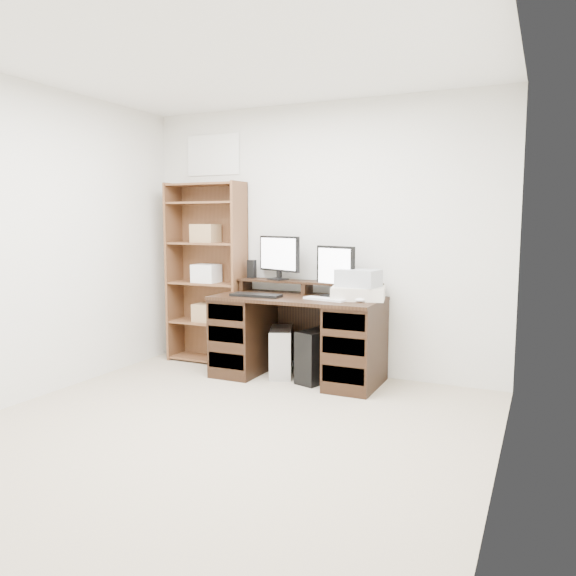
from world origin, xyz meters
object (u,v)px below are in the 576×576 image
Objects in this scene: monitor_wide at (279,255)px; bookshelf at (208,271)px; desk at (298,336)px; printer at (358,293)px; tower_silver at (281,352)px; monitor_small at (335,269)px; tower_black at (320,355)px.

bookshelf reaches higher than monitor_wide.
printer reaches higher than desk.
monitor_wide reaches higher than tower_silver.
monitor_small is 1.03× the size of tower_silver.
bookshelf is at bearing 161.57° from printer.
bookshelf is at bearing -171.64° from tower_black.
bookshelf is (-1.64, 0.17, 0.11)m from printer.
tower_black is 1.48m from bookshelf.
printer is (0.24, -0.07, -0.19)m from monitor_small.
monitor_wide is 1.11× the size of printer.
monitor_wide is (-0.28, 0.20, 0.71)m from desk.
tower_black is at bearing 173.94° from printer.
tower_black is (-0.34, -0.04, -0.57)m from printer.
monitor_wide is 0.82m from bookshelf.
desk is 3.31× the size of monitor_small.
tower_silver is 0.40m from tower_black.
tower_silver is (-0.49, -0.08, -0.78)m from monitor_small.
tower_black is 0.28× the size of bookshelf.
monitor_small reaches higher than printer.
monitor_wide is at bearing 156.71° from printer.
tower_silver is at bearing -166.85° from tower_black.
tower_silver is at bearing -11.15° from bookshelf.
desk is at bearing -138.13° from monitor_small.
monitor_small is 1.40m from bookshelf.
bookshelf is (-1.09, 0.21, 0.53)m from desk.
monitor_wide is 0.61m from monitor_small.
desk is 0.69m from printer.
monitor_wide reaches higher than monitor_small.
printer is at bearing 23.90° from tower_black.
bookshelf reaches higher than monitor_small.
tower_silver is (-0.73, -0.01, -0.59)m from printer.
desk is at bearing -11.07° from bookshelf.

